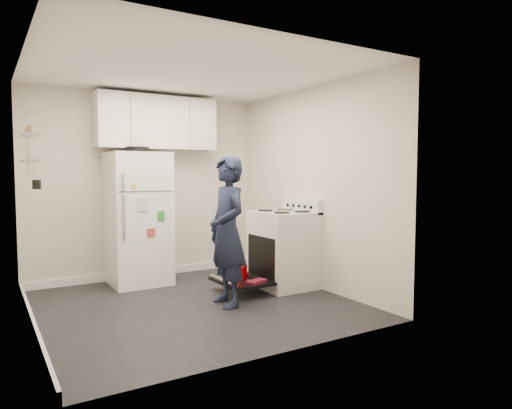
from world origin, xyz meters
TOP-DOWN VIEW (x-y plane):
  - room at (-0.03, 0.03)m, footprint 3.21×3.21m
  - electric_range at (1.26, 0.15)m, footprint 0.66×0.76m
  - open_oven_door at (0.66, 0.20)m, footprint 0.55×0.70m
  - refrigerator at (-0.23, 1.25)m, footprint 0.72×0.74m
  - upper_cabinets at (0.10, 1.43)m, footprint 1.60×0.33m
  - wall_shelf_rack at (-1.52, 0.49)m, footprint 0.14×0.60m
  - person at (0.30, -0.20)m, footprint 0.41×0.60m

SIDE VIEW (x-z plane):
  - open_oven_door at x=0.66m, z-range 0.08..0.31m
  - electric_range at x=1.26m, z-range -0.08..1.02m
  - person at x=0.30m, z-range 0.00..1.61m
  - refrigerator at x=-0.23m, z-range -0.03..1.73m
  - room at x=-0.03m, z-range -0.05..2.46m
  - wall_shelf_rack at x=-1.52m, z-range 1.37..1.98m
  - upper_cabinets at x=0.10m, z-range 1.75..2.45m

